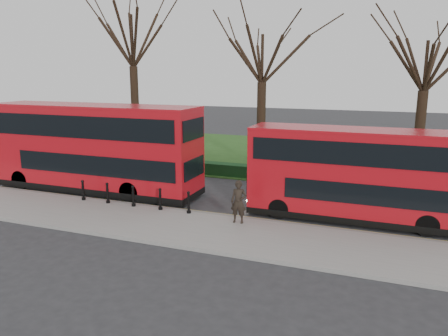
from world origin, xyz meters
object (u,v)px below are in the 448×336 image
at_px(bus_rear, 366,176).
at_px(bollard_row, 133,196).
at_px(pedestrian, 239,202).
at_px(bus_lead, 94,149).

bearing_deg(bus_rear, bollard_row, -168.25).
height_order(bollard_row, bus_rear, bus_rear).
bearing_deg(bus_rear, pedestrian, -152.65).
distance_m(bollard_row, bus_rear, 10.95).
relative_size(bus_rear, pedestrian, 5.53).
bearing_deg(bus_rear, bus_lead, -179.56).
xyz_separation_m(bollard_row, bus_rear, (10.63, 2.21, 1.43)).
xyz_separation_m(bus_lead, pedestrian, (9.33, -2.51, -1.34)).
height_order(bus_rear, pedestrian, bus_rear).
xyz_separation_m(bus_lead, bus_rear, (14.39, 0.11, -0.35)).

